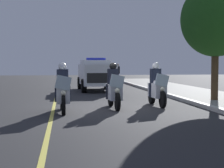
% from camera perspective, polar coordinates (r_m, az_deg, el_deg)
% --- Properties ---
extents(ground_plane, '(80.00, 80.00, 0.00)m').
position_cam_1_polar(ground_plane, '(13.42, 0.06, -3.87)').
color(ground_plane, '#28282B').
extents(curb_strip, '(48.00, 0.24, 0.15)m').
position_cam_1_polar(curb_strip, '(14.30, 14.02, -3.22)').
color(curb_strip, '#B7B5AD').
rests_on(curb_strip, ground).
extents(lane_stripe_center, '(48.00, 0.12, 0.01)m').
position_cam_1_polar(lane_stripe_center, '(13.30, -9.43, -3.96)').
color(lane_stripe_center, '#E0D14C').
rests_on(lane_stripe_center, ground).
extents(police_motorcycle_lead_left, '(2.14, 0.58, 1.72)m').
position_cam_1_polar(police_motorcycle_lead_left, '(12.32, -7.96, -1.26)').
color(police_motorcycle_lead_left, black).
rests_on(police_motorcycle_lead_left, ground).
extents(police_motorcycle_lead_right, '(2.14, 0.58, 1.72)m').
position_cam_1_polar(police_motorcycle_lead_right, '(13.23, 0.29, -0.92)').
color(police_motorcycle_lead_right, black).
rests_on(police_motorcycle_lead_right, ground).
extents(police_motorcycle_trailing, '(2.14, 0.58, 1.72)m').
position_cam_1_polar(police_motorcycle_trailing, '(14.13, 7.24, -0.68)').
color(police_motorcycle_trailing, black).
rests_on(police_motorcycle_trailing, ground).
extents(police_suv, '(4.96, 2.19, 2.05)m').
position_cam_1_polar(police_suv, '(22.18, -2.60, 1.70)').
color(police_suv, silver).
rests_on(police_suv, ground).
extents(cyclist_background, '(1.76, 0.33, 1.69)m').
position_cam_1_polar(cyclist_background, '(27.43, 0.91, 1.53)').
color(cyclist_background, black).
rests_on(cyclist_background, ground).
extents(tree_mid_block, '(3.02, 3.02, 5.12)m').
position_cam_1_polar(tree_mid_block, '(16.15, 16.37, 9.94)').
color(tree_mid_block, '#42301E').
rests_on(tree_mid_block, sidewalk_strip).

